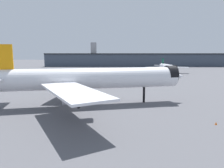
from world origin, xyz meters
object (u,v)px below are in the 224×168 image
airliner_near_gate (86,79)px  baggage_tug_wing (120,85)px  traffic_cone_near_nose (37,88)px  airliner_far_taxiway (168,67)px  traffic_cone_wingtip (216,123)px

airliner_near_gate → baggage_tug_wing: 39.71m
baggage_tug_wing → traffic_cone_near_nose: 39.15m
airliner_far_taxiway → traffic_cone_near_nose: 109.05m
airliner_near_gate → baggage_tug_wing: airliner_near_gate is taller
airliner_near_gate → airliner_far_taxiway: 116.47m
airliner_near_gate → airliner_far_taxiway: airliner_near_gate is taller
airliner_near_gate → baggage_tug_wing: size_ratio=18.92×
airliner_far_taxiway → airliner_near_gate: bearing=-28.8°
baggage_tug_wing → airliner_near_gate: bearing=155.6°
airliner_far_taxiway → traffic_cone_near_nose: airliner_far_taxiway is taller
airliner_far_taxiway → traffic_cone_near_nose: (-70.61, -82.94, -5.00)m
airliner_near_gate → traffic_cone_wingtip: (34.25, -14.59, -8.02)m
airliner_near_gate → traffic_cone_near_nose: size_ratio=90.29×
airliner_near_gate → airliner_far_taxiway: bearing=51.4°
traffic_cone_near_nose → traffic_cone_wingtip: 75.49m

